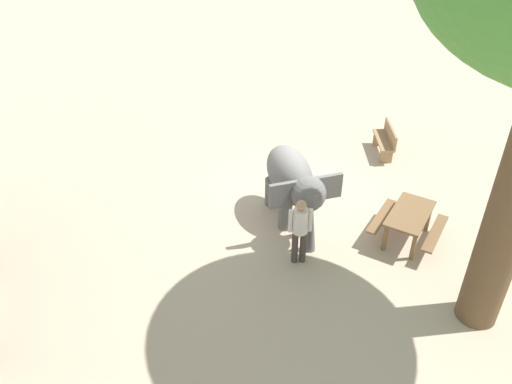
% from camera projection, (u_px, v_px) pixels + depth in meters
% --- Properties ---
extents(ground_plane, '(60.00, 60.00, 0.00)m').
position_uv_depth(ground_plane, '(294.00, 203.00, 12.98)').
color(ground_plane, '#BAA88C').
extents(elephant, '(2.56, 1.70, 1.76)m').
position_uv_depth(elephant, '(293.00, 181.00, 11.77)').
color(elephant, slate).
rests_on(elephant, ground_plane).
extents(person_handler, '(0.32, 0.48, 1.62)m').
position_uv_depth(person_handler, '(300.00, 227.00, 10.59)').
color(person_handler, '#3F3833').
rests_on(person_handler, ground_plane).
extents(wooden_bench, '(1.42, 1.02, 0.88)m').
position_uv_depth(wooden_bench, '(386.00, 140.00, 14.86)').
color(wooden_bench, '#9E7A51').
rests_on(wooden_bench, ground_plane).
extents(picnic_table_near, '(2.04, 2.05, 0.78)m').
position_uv_depth(picnic_table_near, '(409.00, 219.00, 11.42)').
color(picnic_table_near, brown).
rests_on(picnic_table_near, ground_plane).
extents(feed_bucket, '(0.36, 0.36, 0.32)m').
position_uv_depth(feed_bucket, '(314.00, 183.00, 13.47)').
color(feed_bucket, gray).
rests_on(feed_bucket, ground_plane).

